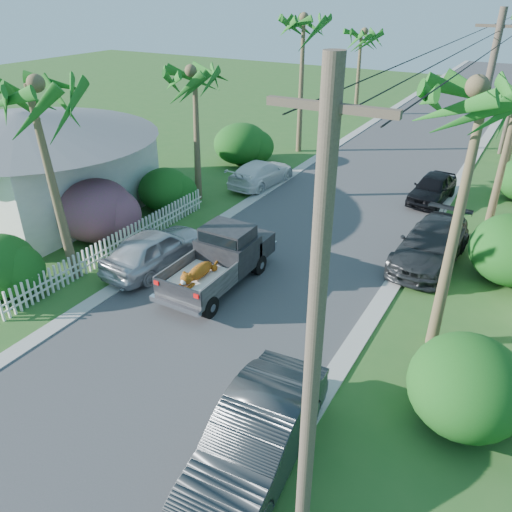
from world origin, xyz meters
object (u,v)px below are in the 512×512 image
Objects in this scene: pickup_truck at (224,256)px; palm_l_a at (32,85)px; parked_car_rn at (256,438)px; palm_r_a at (485,90)px; parked_car_ln at (155,249)px; utility_pole_b at (477,136)px; parked_car_lf at (261,173)px; palm_l_d at (362,32)px; parked_car_rf at (433,188)px; palm_l_c at (304,19)px; parked_car_rm at (431,245)px; house_left at (29,165)px; utility_pole_a at (312,368)px; palm_l_b at (193,72)px.

palm_l_a reaches higher than pickup_truck.
palm_r_a reaches higher than parked_car_rn.
utility_pole_b is (9.63, 7.71, 3.82)m from parked_car_ln.
palm_l_d is at bearing -80.70° from parked_car_lf.
utility_pole_b reaches higher than palm_l_a.
parked_car_rf is 14.38m from parked_car_ln.
palm_r_a reaches higher than parked_car_rf.
palm_l_c is (-9.86, 22.67, 7.08)m from parked_car_rn.
parked_car_lf is at bearing 160.16° from parked_car_rm.
palm_l_c reaches higher than palm_l_d.
house_left is (-8.00, -8.23, 1.46)m from parked_car_lf.
palm_l_c is (-4.79, 16.24, 6.90)m from pickup_truck.
parked_car_rn is at bearing -73.36° from palm_l_d.
palm_r_a is 7.58m from utility_pole_b.
parked_car_ln is at bearing 137.68° from parked_car_rn.
utility_pole_a is at bearing -25.82° from house_left.
house_left is (-16.86, 7.67, 1.29)m from parked_car_rn.
palm_l_d is (-0.50, 12.00, -1.47)m from palm_l_c.
house_left is (-11.79, 1.24, 1.11)m from pickup_truck.
palm_l_d is 30.80m from palm_r_a.
palm_l_b is 0.96× the size of palm_l_d.
palm_l_a is 1.06× the size of palm_l_d.
parked_car_rn is at bearing -92.17° from parked_car_rm.
parked_car_lf is at bearing 84.40° from palm_l_a.
house_left is 20.81m from utility_pole_a.
parked_car_rn is 14.29m from utility_pole_b.
utility_pole_b is at bearing 95.71° from palm_r_a.
palm_l_a is 9.24m from house_left.
palm_l_b reaches higher than parked_car_rn.
parked_car_rf is at bearing 95.86° from utility_pole_a.
parked_car_rn is at bearing 142.53° from utility_pole_a.
parked_car_rm is at bearing -5.18° from palm_l_b.
house_left is at bearing 150.29° from parked_car_rn.
pickup_truck is 2.87m from parked_car_ln.
pickup_truck is 9.87m from palm_r_a.
parked_car_rm is 0.58× the size of utility_pole_b.
parked_car_rn is 0.55× the size of palm_l_c.
palm_l_a is at bearing -119.48° from parked_car_rf.
utility_pole_a is (12.40, -14.00, -1.55)m from palm_l_b.
parked_car_ln is at bearing -10.79° from house_left.
utility_pole_b reaches higher than pickup_truck.
pickup_truck is 1.13× the size of parked_car_lf.
palm_r_a is at bearing 13.50° from palm_l_a.
palm_l_c is at bearing 64.98° from house_left.
parked_car_rm is at bearing 39.77° from pickup_truck.
palm_l_c is at bearing 115.80° from utility_pole_a.
parked_car_ln reaches higher than parked_car_rm.
utility_pole_b is (11.80, 10.00, -2.33)m from palm_l_a.
parked_car_rf is at bearing -118.59° from parked_car_ln.
parked_car_lf is 20.61m from utility_pole_a.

